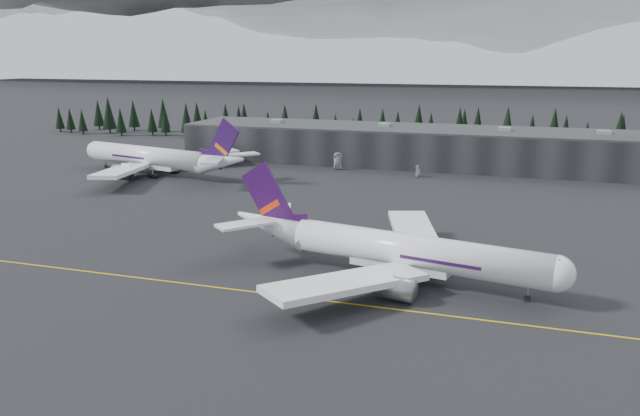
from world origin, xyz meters
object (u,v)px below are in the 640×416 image
(gse_vehicle_b, at_px, (418,175))
(terminal, at_px, (413,146))
(jet_main, at_px, (387,248))
(jet_parked, at_px, (160,158))
(gse_vehicle_a, at_px, (338,167))

(gse_vehicle_b, bearing_deg, terminal, -161.70)
(jet_main, bearing_deg, terminal, 108.13)
(jet_parked, xyz_separation_m, gse_vehicle_b, (77.40, 21.65, -4.81))
(terminal, xyz_separation_m, jet_main, (14.61, -113.42, -1.22))
(gse_vehicle_a, bearing_deg, jet_main, -93.49)
(jet_parked, distance_m, gse_vehicle_b, 80.52)
(jet_parked, bearing_deg, terminal, -134.41)
(terminal, height_order, gse_vehicle_b, terminal)
(jet_main, relative_size, jet_parked, 0.94)
(terminal, distance_m, gse_vehicle_a, 28.90)
(jet_main, relative_size, gse_vehicle_a, 10.80)
(jet_main, xyz_separation_m, gse_vehicle_a, (-36.17, 94.99, -4.30))
(gse_vehicle_a, bearing_deg, jet_parked, -176.28)
(jet_parked, height_order, gse_vehicle_b, jet_parked)
(jet_parked, bearing_deg, jet_main, 155.00)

